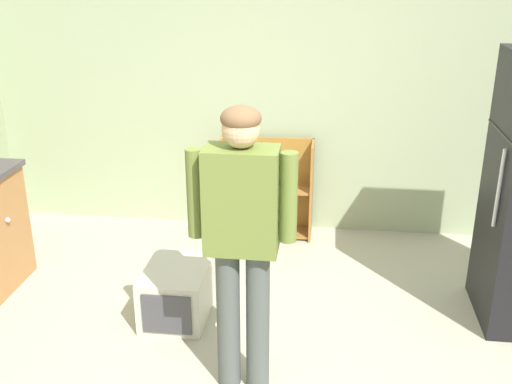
{
  "coord_description": "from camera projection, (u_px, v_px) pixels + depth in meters",
  "views": [
    {
      "loc": [
        0.35,
        -2.75,
        2.29
      ],
      "look_at": [
        -0.08,
        0.6,
        0.98
      ],
      "focal_mm": 42.56,
      "sensor_mm": 36.0,
      "label": 1
    }
  ],
  "objects": [
    {
      "name": "back_wall",
      "position": [
        291.0,
        78.0,
        5.08
      ],
      "size": [
        5.2,
        0.06,
        2.7
      ],
      "primitive_type": "cube",
      "color": "#A1B088",
      "rests_on": "ground"
    },
    {
      "name": "bookshelf",
      "position": [
        260.0,
        193.0,
        5.29
      ],
      "size": [
        0.8,
        0.28,
        0.85
      ],
      "color": "#9E6A32",
      "rests_on": "ground"
    },
    {
      "name": "pet_carrier",
      "position": [
        177.0,
        293.0,
        4.09
      ],
      "size": [
        0.42,
        0.55,
        0.36
      ],
      "color": "beige",
      "rests_on": "ground"
    },
    {
      "name": "standing_person",
      "position": [
        242.0,
        229.0,
        3.15
      ],
      "size": [
        0.57,
        0.22,
        1.63
      ],
      "color": "#4E5451",
      "rests_on": "ground"
    }
  ]
}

